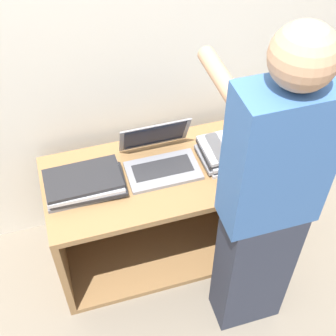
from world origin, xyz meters
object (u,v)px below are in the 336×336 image
object	(u,v)px
laptop_open	(160,159)
laptop_stack_left	(84,184)
laptop_stack_right	(237,150)
person	(266,206)

from	to	relation	value
laptop_open	laptop_stack_left	world-z (taller)	laptop_open
laptop_stack_left	laptop_stack_right	xyz separation A→B (m)	(0.82, -0.00, 0.01)
laptop_stack_left	laptop_stack_right	distance (m)	0.82
laptop_open	laptop_stack_right	size ratio (longest dim) A/B	0.93
laptop_open	person	size ratio (longest dim) A/B	0.21
laptop_stack_right	laptop_stack_left	bearing A→B (deg)	179.98
laptop_stack_left	person	size ratio (longest dim) A/B	0.23
laptop_open	laptop_stack_left	size ratio (longest dim) A/B	0.94
laptop_open	person	world-z (taller)	person
laptop_stack_left	laptop_stack_right	size ratio (longest dim) A/B	1.00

